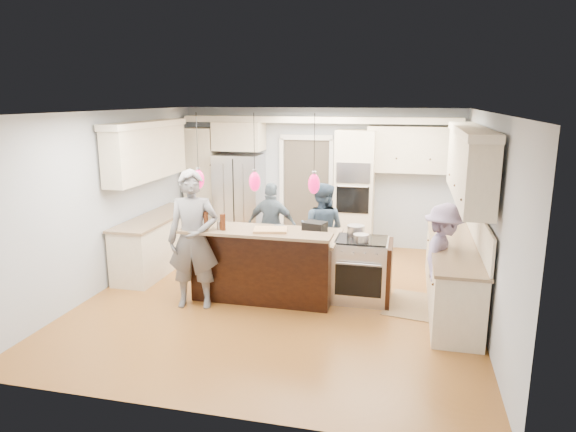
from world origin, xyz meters
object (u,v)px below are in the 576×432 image
kitchen_island (268,262)px  person_bar_end (193,240)px  refrigerator (239,199)px  person_far_left (322,230)px  island_range (363,270)px

kitchen_island → person_bar_end: (-0.87, -0.69, 0.49)m
refrigerator → person_far_left: 2.50m
island_range → refrigerator: bearing=137.4°
island_range → person_far_left: person_far_left is taller
refrigerator → island_range: 3.71m
person_bar_end → person_far_left: 2.28m
refrigerator → kitchen_island: refrigerator is taller
refrigerator → island_range: bearing=-42.6°
refrigerator → kitchen_island: 2.91m
island_range → person_far_left: size_ratio=0.59×
island_range → person_far_left: (-0.76, 0.93, 0.32)m
refrigerator → kitchen_island: bearing=-63.1°
refrigerator → island_range: refrigerator is taller
island_range → kitchen_island: bearing=-176.9°
refrigerator → island_range: size_ratio=1.96×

